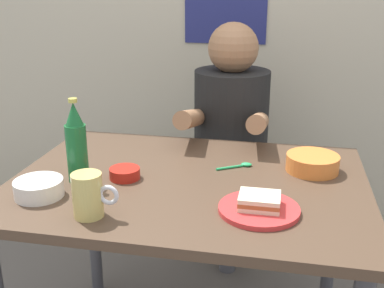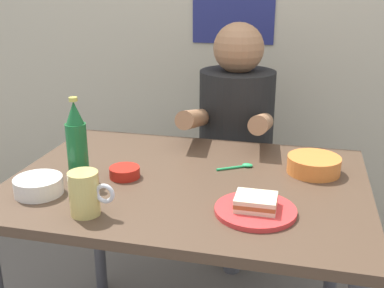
% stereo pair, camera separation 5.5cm
% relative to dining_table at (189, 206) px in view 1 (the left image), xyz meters
% --- Properties ---
extents(dining_table, '(1.10, 0.80, 0.74)m').
position_rel_dining_table_xyz_m(dining_table, '(0.00, 0.00, 0.00)').
color(dining_table, '#4C3828').
rests_on(dining_table, ground).
extents(stool, '(0.34, 0.34, 0.45)m').
position_rel_dining_table_xyz_m(stool, '(0.06, 0.63, -0.30)').
color(stool, '#4C4C51').
rests_on(stool, ground).
extents(person_seated, '(0.33, 0.56, 0.72)m').
position_rel_dining_table_xyz_m(person_seated, '(0.06, 0.62, 0.12)').
color(person_seated, black).
rests_on(person_seated, stool).
extents(plate_orange, '(0.22, 0.22, 0.01)m').
position_rel_dining_table_xyz_m(plate_orange, '(0.23, -0.17, 0.10)').
color(plate_orange, red).
rests_on(plate_orange, dining_table).
extents(sandwich, '(0.11, 0.09, 0.04)m').
position_rel_dining_table_xyz_m(sandwich, '(0.23, -0.17, 0.13)').
color(sandwich, beige).
rests_on(sandwich, plate_orange).
extents(beer_mug, '(0.13, 0.08, 0.12)m').
position_rel_dining_table_xyz_m(beer_mug, '(-0.21, -0.29, 0.15)').
color(beer_mug, '#D1BC66').
rests_on(beer_mug, dining_table).
extents(beer_bottle, '(0.06, 0.06, 0.26)m').
position_rel_dining_table_xyz_m(beer_bottle, '(-0.33, -0.08, 0.21)').
color(beer_bottle, '#19602D').
rests_on(beer_bottle, dining_table).
extents(rice_bowl_white, '(0.14, 0.14, 0.05)m').
position_rel_dining_table_xyz_m(rice_bowl_white, '(-0.40, -0.20, 0.12)').
color(rice_bowl_white, silver).
rests_on(rice_bowl_white, dining_table).
extents(sambal_bowl_red, '(0.10, 0.10, 0.03)m').
position_rel_dining_table_xyz_m(sambal_bowl_red, '(-0.20, -0.03, 0.11)').
color(sambal_bowl_red, '#B21E14').
rests_on(sambal_bowl_red, dining_table).
extents(soup_bowl_orange, '(0.17, 0.17, 0.05)m').
position_rel_dining_table_xyz_m(soup_bowl_orange, '(0.38, 0.15, 0.12)').
color(soup_bowl_orange, orange).
rests_on(soup_bowl_orange, dining_table).
extents(spoon, '(0.11, 0.07, 0.01)m').
position_rel_dining_table_xyz_m(spoon, '(0.15, 0.13, 0.10)').
color(spoon, '#26A559').
rests_on(spoon, dining_table).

